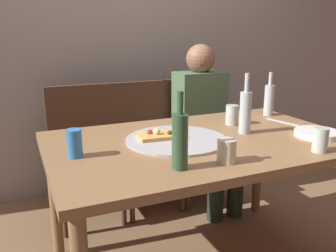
{
  "coord_description": "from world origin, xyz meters",
  "views": [
    {
      "loc": [
        -0.83,
        -1.47,
        1.26
      ],
      "look_at": [
        -0.13,
        0.13,
        0.79
      ],
      "focal_mm": 37.94,
      "sensor_mm": 36.0,
      "label": 1
    }
  ],
  "objects_px": {
    "wine_bottle": "(269,99)",
    "pizza_slice_last": "(160,135)",
    "plate_stack": "(317,133)",
    "chair_right": "(195,130)",
    "pizza_tray": "(176,140)",
    "beer_bottle": "(245,111)",
    "tumbler_far": "(227,151)",
    "wine_glass": "(320,140)",
    "table_knife": "(283,122)",
    "dining_table": "(202,154)",
    "water_bottle": "(180,140)",
    "chair_left": "(84,144)",
    "chair_middle": "(144,136)",
    "soda_can": "(74,143)",
    "guest_in_sweater": "(205,118)",
    "tumbler_near": "(232,115)"
  },
  "relations": [
    {
      "from": "chair_middle",
      "to": "soda_can",
      "type": "bearing_deg",
      "value": 54.41
    },
    {
      "from": "beer_bottle",
      "to": "table_knife",
      "type": "bearing_deg",
      "value": 14.79
    },
    {
      "from": "wine_bottle",
      "to": "tumbler_near",
      "type": "xyz_separation_m",
      "value": [
        -0.35,
        -0.11,
        -0.05
      ]
    },
    {
      "from": "tumbler_near",
      "to": "soda_can",
      "type": "height_order",
      "value": "soda_can"
    },
    {
      "from": "soda_can",
      "to": "chair_middle",
      "type": "relative_size",
      "value": 0.14
    },
    {
      "from": "pizza_slice_last",
      "to": "beer_bottle",
      "type": "distance_m",
      "value": 0.47
    },
    {
      "from": "pizza_tray",
      "to": "chair_left",
      "type": "xyz_separation_m",
      "value": [
        -0.31,
        0.84,
        -0.23
      ]
    },
    {
      "from": "chair_right",
      "to": "guest_in_sweater",
      "type": "height_order",
      "value": "guest_in_sweater"
    },
    {
      "from": "plate_stack",
      "to": "chair_right",
      "type": "distance_m",
      "value": 1.09
    },
    {
      "from": "wine_glass",
      "to": "table_knife",
      "type": "height_order",
      "value": "wine_glass"
    },
    {
      "from": "table_knife",
      "to": "guest_in_sweater",
      "type": "relative_size",
      "value": 0.19
    },
    {
      "from": "wine_glass",
      "to": "pizza_slice_last",
      "type": "bearing_deg",
      "value": 142.17
    },
    {
      "from": "water_bottle",
      "to": "soda_can",
      "type": "xyz_separation_m",
      "value": [
        -0.35,
        0.3,
        -0.06
      ]
    },
    {
      "from": "plate_stack",
      "to": "beer_bottle",
      "type": "bearing_deg",
      "value": 146.85
    },
    {
      "from": "plate_stack",
      "to": "chair_right",
      "type": "bearing_deg",
      "value": 97.35
    },
    {
      "from": "pizza_tray",
      "to": "dining_table",
      "type": "bearing_deg",
      "value": -13.44
    },
    {
      "from": "tumbler_far",
      "to": "wine_glass",
      "type": "xyz_separation_m",
      "value": [
        0.45,
        -0.05,
        0.01
      ]
    },
    {
      "from": "wine_bottle",
      "to": "chair_left",
      "type": "height_order",
      "value": "wine_bottle"
    },
    {
      "from": "wine_glass",
      "to": "chair_left",
      "type": "relative_size",
      "value": 0.12
    },
    {
      "from": "table_knife",
      "to": "chair_right",
      "type": "relative_size",
      "value": 0.24
    },
    {
      "from": "chair_left",
      "to": "chair_right",
      "type": "relative_size",
      "value": 1.0
    },
    {
      "from": "water_bottle",
      "to": "chair_right",
      "type": "height_order",
      "value": "water_bottle"
    },
    {
      "from": "wine_bottle",
      "to": "table_knife",
      "type": "xyz_separation_m",
      "value": [
        -0.04,
        -0.19,
        -0.1
      ]
    },
    {
      "from": "wine_bottle",
      "to": "chair_right",
      "type": "bearing_deg",
      "value": 110.37
    },
    {
      "from": "water_bottle",
      "to": "tumbler_far",
      "type": "relative_size",
      "value": 3.11
    },
    {
      "from": "dining_table",
      "to": "plate_stack",
      "type": "relative_size",
      "value": 6.64
    },
    {
      "from": "pizza_tray",
      "to": "chair_right",
      "type": "distance_m",
      "value": 1.03
    },
    {
      "from": "soda_can",
      "to": "guest_in_sweater",
      "type": "bearing_deg",
      "value": 34.61
    },
    {
      "from": "wine_bottle",
      "to": "guest_in_sweater",
      "type": "distance_m",
      "value": 0.52
    },
    {
      "from": "wine_bottle",
      "to": "pizza_slice_last",
      "type": "bearing_deg",
      "value": -165.75
    },
    {
      "from": "plate_stack",
      "to": "table_knife",
      "type": "bearing_deg",
      "value": 83.36
    },
    {
      "from": "plate_stack",
      "to": "soda_can",
      "type": "bearing_deg",
      "value": 171.12
    },
    {
      "from": "beer_bottle",
      "to": "chair_right",
      "type": "xyz_separation_m",
      "value": [
        0.17,
        0.86,
        -0.34
      ]
    },
    {
      "from": "wine_bottle",
      "to": "water_bottle",
      "type": "height_order",
      "value": "water_bottle"
    },
    {
      "from": "pizza_tray",
      "to": "wine_glass",
      "type": "bearing_deg",
      "value": -38.08
    },
    {
      "from": "beer_bottle",
      "to": "soda_can",
      "type": "height_order",
      "value": "beer_bottle"
    },
    {
      "from": "chair_right",
      "to": "dining_table",
      "type": "bearing_deg",
      "value": 63.82
    },
    {
      "from": "wine_glass",
      "to": "water_bottle",
      "type": "bearing_deg",
      "value": 174.01
    },
    {
      "from": "pizza_tray",
      "to": "chair_middle",
      "type": "distance_m",
      "value": 0.88
    },
    {
      "from": "water_bottle",
      "to": "chair_left",
      "type": "distance_m",
      "value": 1.23
    },
    {
      "from": "tumbler_far",
      "to": "pizza_slice_last",
      "type": "bearing_deg",
      "value": 107.93
    },
    {
      "from": "beer_bottle",
      "to": "tumbler_far",
      "type": "distance_m",
      "value": 0.47
    },
    {
      "from": "tumbler_far",
      "to": "chair_middle",
      "type": "relative_size",
      "value": 0.11
    },
    {
      "from": "plate_stack",
      "to": "dining_table",
      "type": "bearing_deg",
      "value": 161.3
    },
    {
      "from": "pizza_tray",
      "to": "beer_bottle",
      "type": "xyz_separation_m",
      "value": [
        0.39,
        -0.02,
        0.11
      ]
    },
    {
      "from": "table_knife",
      "to": "tumbler_far",
      "type": "bearing_deg",
      "value": 107.66
    },
    {
      "from": "pizza_tray",
      "to": "pizza_slice_last",
      "type": "xyz_separation_m",
      "value": [
        -0.07,
        0.05,
        0.02
      ]
    },
    {
      "from": "wine_bottle",
      "to": "guest_in_sweater",
      "type": "height_order",
      "value": "guest_in_sweater"
    },
    {
      "from": "chair_left",
      "to": "tumbler_near",
      "type": "bearing_deg",
      "value": 136.77
    },
    {
      "from": "dining_table",
      "to": "tumbler_near",
      "type": "distance_m",
      "value": 0.37
    }
  ]
}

